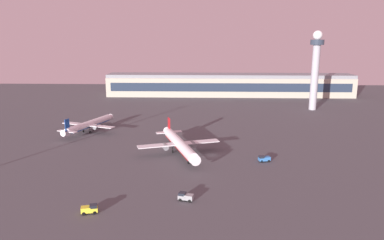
# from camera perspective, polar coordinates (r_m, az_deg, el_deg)

# --- Properties ---
(ground_plane) EXTENTS (416.00, 416.00, 0.00)m
(ground_plane) POSITION_cam_1_polar(r_m,az_deg,el_deg) (138.95, 3.18, -5.53)
(ground_plane) COLOR #4C4C51
(terminal_building) EXTENTS (182.95, 22.40, 16.40)m
(terminal_building) POSITION_cam_1_polar(r_m,az_deg,el_deg) (278.43, 5.84, 5.48)
(terminal_building) COLOR #B2AD99
(terminal_building) RESTS_ON ground
(control_tower) EXTENTS (8.00, 8.00, 47.44)m
(control_tower) POSITION_cam_1_polar(r_m,az_deg,el_deg) (232.88, 18.77, 8.11)
(control_tower) COLOR #A8A8B2
(control_tower) RESTS_ON ground
(airplane_near_gate) EXTENTS (31.43, 39.93, 10.56)m
(airplane_near_gate) POSITION_cam_1_polar(r_m,az_deg,el_deg) (139.40, -1.99, -3.73)
(airplane_near_gate) COLOR white
(airplane_near_gate) RESTS_ON ground
(airplane_mid_apron) EXTENTS (27.15, 34.47, 9.15)m
(airplane_mid_apron) POSITION_cam_1_polar(r_m,az_deg,el_deg) (178.23, -15.88, -0.69)
(airplane_mid_apron) COLOR white
(airplane_mid_apron) RESTS_ON ground
(maintenance_van) EXTENTS (4.46, 2.79, 2.25)m
(maintenance_van) POSITION_cam_1_polar(r_m,az_deg,el_deg) (134.03, 11.21, -5.93)
(maintenance_van) COLOR #3372BF
(maintenance_van) RESTS_ON ground
(cargo_loader) EXTENTS (4.50, 2.94, 2.25)m
(cargo_loader) POSITION_cam_1_polar(r_m,az_deg,el_deg) (98.80, -15.71, -13.25)
(cargo_loader) COLOR yellow
(cargo_loader) RESTS_ON ground
(baggage_tractor) EXTENTS (4.51, 2.99, 2.25)m
(baggage_tractor) POSITION_cam_1_polar(r_m,az_deg,el_deg) (101.95, -1.02, -11.89)
(baggage_tractor) COLOR gray
(baggage_tractor) RESTS_ON ground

